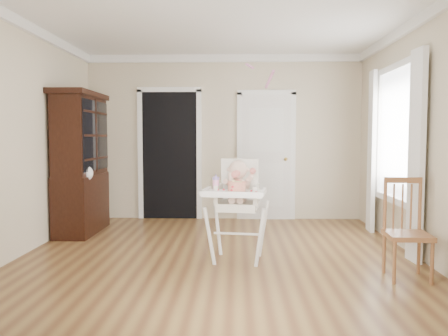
{
  "coord_description": "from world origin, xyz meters",
  "views": [
    {
      "loc": [
        0.21,
        -4.73,
        1.35
      ],
      "look_at": [
        0.08,
        -0.1,
        1.03
      ],
      "focal_mm": 35.0,
      "sensor_mm": 36.0,
      "label": 1
    }
  ],
  "objects_px": {
    "high_chair": "(238,197)",
    "china_cabinet": "(81,163)",
    "cake": "(237,187)",
    "dining_chair": "(407,232)",
    "sippy_cup": "(216,183)"
  },
  "relations": [
    {
      "from": "high_chair",
      "to": "china_cabinet",
      "type": "height_order",
      "value": "china_cabinet"
    },
    {
      "from": "high_chair",
      "to": "cake",
      "type": "height_order",
      "value": "high_chair"
    },
    {
      "from": "high_chair",
      "to": "cake",
      "type": "distance_m",
      "value": 0.29
    },
    {
      "from": "china_cabinet",
      "to": "dining_chair",
      "type": "bearing_deg",
      "value": -26.49
    },
    {
      "from": "high_chair",
      "to": "sippy_cup",
      "type": "bearing_deg",
      "value": -158.4
    },
    {
      "from": "cake",
      "to": "sippy_cup",
      "type": "bearing_deg",
      "value": 139.18
    },
    {
      "from": "cake",
      "to": "sippy_cup",
      "type": "xyz_separation_m",
      "value": [
        -0.23,
        0.19,
        0.02
      ]
    },
    {
      "from": "high_chair",
      "to": "cake",
      "type": "relative_size",
      "value": 4.84
    },
    {
      "from": "high_chair",
      "to": "dining_chair",
      "type": "bearing_deg",
      "value": -10.77
    },
    {
      "from": "cake",
      "to": "china_cabinet",
      "type": "distance_m",
      "value": 2.74
    },
    {
      "from": "high_chair",
      "to": "sippy_cup",
      "type": "distance_m",
      "value": 0.29
    },
    {
      "from": "dining_chair",
      "to": "cake",
      "type": "bearing_deg",
      "value": 172.82
    },
    {
      "from": "high_chair",
      "to": "china_cabinet",
      "type": "xyz_separation_m",
      "value": [
        -2.21,
        1.37,
        0.29
      ]
    },
    {
      "from": "cake",
      "to": "sippy_cup",
      "type": "distance_m",
      "value": 0.3
    },
    {
      "from": "high_chair",
      "to": "sippy_cup",
      "type": "relative_size",
      "value": 6.56
    }
  ]
}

